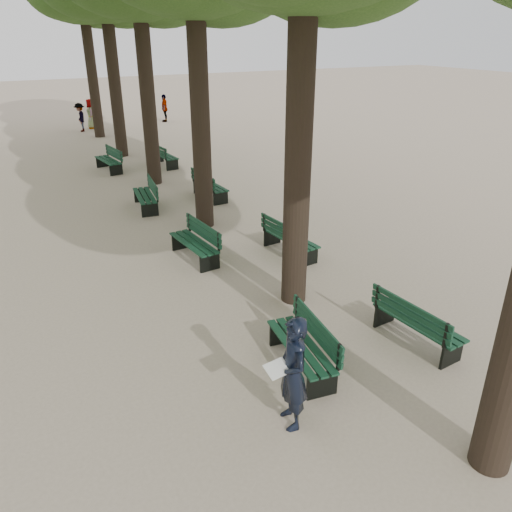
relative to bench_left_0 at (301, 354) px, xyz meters
name	(u,v)px	position (x,y,z in m)	size (l,w,h in m)	color
ground	(311,406)	(-0.37, -0.90, -0.27)	(120.00, 120.00, 0.00)	tan
bench_left_0	(301,354)	(0.00, 0.00, 0.00)	(0.80, 1.86, 0.92)	black
bench_left_1	(195,249)	(0.00, 4.98, 0.00)	(0.75, 1.85, 0.92)	black
bench_left_2	(146,201)	(0.00, 9.34, 0.00)	(0.78, 1.86, 0.92)	black
bench_left_3	(109,164)	(0.00, 14.63, 0.00)	(0.80, 1.86, 0.92)	black
bench_right_0	(416,330)	(2.27, -0.34, 0.00)	(0.72, 1.84, 0.92)	black
bench_right_1	(290,244)	(2.27, 4.14, 0.00)	(0.75, 1.85, 0.92)	black
bench_right_2	(210,190)	(2.27, 9.41, 0.00)	(0.68, 1.83, 0.92)	black
bench_right_3	(165,160)	(2.27, 14.37, 0.00)	(0.72, 1.84, 0.92)	black
man_with_map	(293,374)	(-0.82, -1.04, 0.61)	(0.67, 0.75, 1.76)	black
pedestrian_d	(91,114)	(1.28, 24.82, 0.55)	(0.80, 0.33, 1.65)	#262628
pedestrian_c	(165,108)	(5.77, 25.09, 0.55)	(0.96, 0.33, 1.64)	#262628
pedestrian_b	(80,117)	(0.55, 24.10, 0.51)	(1.00, 0.31, 1.56)	#262628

